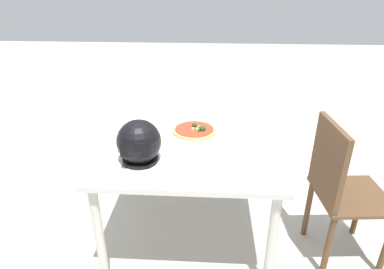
{
  "coord_description": "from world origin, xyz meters",
  "views": [
    {
      "loc": [
        -0.12,
        1.79,
        1.61
      ],
      "look_at": [
        -0.01,
        -0.06,
        0.72
      ],
      "focal_mm": 31.11,
      "sensor_mm": 36.0,
      "label": 1
    }
  ],
  "objects_px": {
    "pizza": "(195,130)",
    "chair_side": "(339,186)",
    "dining_table": "(190,152)",
    "motorcycle_helmet": "(139,143)"
  },
  "relations": [
    {
      "from": "pizza",
      "to": "chair_side",
      "type": "distance_m",
      "value": 0.92
    },
    {
      "from": "dining_table",
      "to": "chair_side",
      "type": "bearing_deg",
      "value": 171.01
    },
    {
      "from": "dining_table",
      "to": "pizza",
      "type": "relative_size",
      "value": 3.74
    },
    {
      "from": "dining_table",
      "to": "motorcycle_helmet",
      "type": "xyz_separation_m",
      "value": [
        0.25,
        0.25,
        0.19
      ]
    },
    {
      "from": "dining_table",
      "to": "pizza",
      "type": "xyz_separation_m",
      "value": [
        -0.02,
        -0.11,
        0.1
      ]
    },
    {
      "from": "pizza",
      "to": "chair_side",
      "type": "bearing_deg",
      "value": 163.67
    },
    {
      "from": "dining_table",
      "to": "chair_side",
      "type": "distance_m",
      "value": 0.9
    },
    {
      "from": "dining_table",
      "to": "chair_side",
      "type": "height_order",
      "value": "chair_side"
    },
    {
      "from": "dining_table",
      "to": "pizza",
      "type": "distance_m",
      "value": 0.15
    },
    {
      "from": "chair_side",
      "to": "dining_table",
      "type": "bearing_deg",
      "value": -8.99
    }
  ]
}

